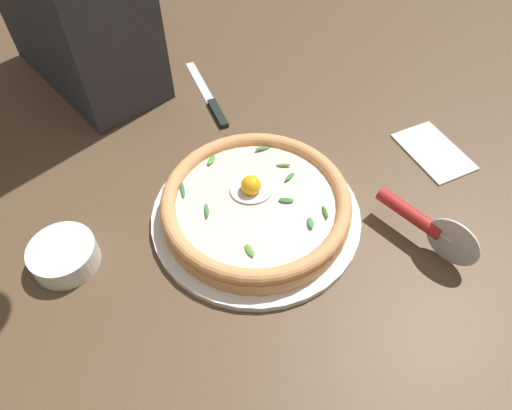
# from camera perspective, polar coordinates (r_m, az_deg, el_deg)

# --- Properties ---
(ground_plane) EXTENTS (2.40, 2.40, 0.03)m
(ground_plane) POSITION_cam_1_polar(r_m,az_deg,el_deg) (0.72, -2.34, -5.44)
(ground_plane) COLOR brown
(ground_plane) RESTS_ON ground
(pizza_plate) EXTENTS (0.33, 0.33, 0.01)m
(pizza_plate) POSITION_cam_1_polar(r_m,az_deg,el_deg) (0.73, 0.00, -1.28)
(pizza_plate) COLOR white
(pizza_plate) RESTS_ON ground
(pizza) EXTENTS (0.30, 0.30, 0.06)m
(pizza) POSITION_cam_1_polar(r_m,az_deg,el_deg) (0.71, -0.01, 0.14)
(pizza) COLOR #E59E61
(pizza) RESTS_ON pizza_plate
(side_bowl) EXTENTS (0.10, 0.10, 0.04)m
(side_bowl) POSITION_cam_1_polar(r_m,az_deg,el_deg) (0.73, -22.86, -5.81)
(side_bowl) COLOR white
(side_bowl) RESTS_ON ground
(pizza_cutter) EXTENTS (0.06, 0.17, 0.08)m
(pizza_cutter) POSITION_cam_1_polar(r_m,az_deg,el_deg) (0.73, 19.93, -1.89)
(pizza_cutter) COLOR silver
(pizza_cutter) RESTS_ON ground
(table_knife) EXTENTS (0.03, 0.23, 0.01)m
(table_knife) POSITION_cam_1_polar(r_m,az_deg,el_deg) (0.95, -5.58, 12.68)
(table_knife) COLOR silver
(table_knife) RESTS_ON ground
(folded_napkin) EXTENTS (0.09, 0.14, 0.01)m
(folded_napkin) POSITION_cam_1_polar(r_m,az_deg,el_deg) (0.90, 21.34, 6.32)
(folded_napkin) COLOR white
(folded_napkin) RESTS_ON ground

